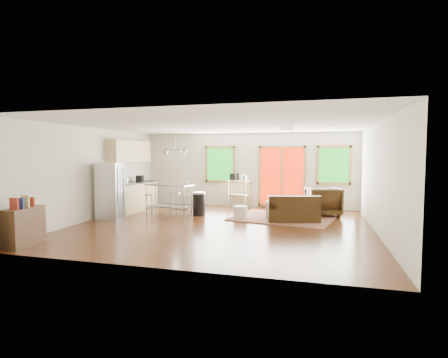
% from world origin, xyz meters
% --- Properties ---
extents(floor, '(7.50, 7.00, 0.02)m').
position_xyz_m(floor, '(0.00, 0.00, -0.01)').
color(floor, '#34190B').
rests_on(floor, ground).
extents(ceiling, '(7.50, 7.00, 0.02)m').
position_xyz_m(ceiling, '(0.00, 0.00, 2.61)').
color(ceiling, silver).
rests_on(ceiling, ground).
extents(back_wall, '(7.50, 0.02, 2.60)m').
position_xyz_m(back_wall, '(0.00, 3.51, 1.30)').
color(back_wall, beige).
rests_on(back_wall, ground).
extents(left_wall, '(0.02, 7.00, 2.60)m').
position_xyz_m(left_wall, '(-3.76, 0.00, 1.30)').
color(left_wall, beige).
rests_on(left_wall, ground).
extents(right_wall, '(0.02, 7.00, 2.60)m').
position_xyz_m(right_wall, '(3.76, 0.00, 1.30)').
color(right_wall, beige).
rests_on(right_wall, ground).
extents(front_wall, '(7.50, 0.02, 2.60)m').
position_xyz_m(front_wall, '(0.00, -3.51, 1.30)').
color(front_wall, beige).
rests_on(front_wall, ground).
extents(window_left, '(1.10, 0.05, 1.30)m').
position_xyz_m(window_left, '(-1.00, 3.46, 1.50)').
color(window_left, '#105813').
rests_on(window_left, back_wall).
extents(french_doors, '(1.60, 0.05, 2.10)m').
position_xyz_m(french_doors, '(1.20, 3.46, 1.10)').
color(french_doors, '#B51C07').
rests_on(french_doors, back_wall).
extents(window_right, '(1.10, 0.05, 1.30)m').
position_xyz_m(window_right, '(2.90, 3.46, 1.50)').
color(window_right, '#105813').
rests_on(window_right, back_wall).
extents(rug, '(3.13, 2.64, 0.03)m').
position_xyz_m(rug, '(1.44, 1.48, 0.01)').
color(rug, '#56653B').
rests_on(rug, floor).
extents(loveseat, '(1.54, 1.10, 0.74)m').
position_xyz_m(loveseat, '(1.74, 1.10, 0.29)').
color(loveseat, black).
rests_on(loveseat, floor).
extents(coffee_table, '(1.06, 0.65, 0.42)m').
position_xyz_m(coffee_table, '(1.85, 1.96, 0.36)').
color(coffee_table, '#342112').
rests_on(coffee_table, floor).
extents(armchair, '(1.13, 1.09, 0.97)m').
position_xyz_m(armchair, '(2.56, 2.26, 0.48)').
color(armchair, black).
rests_on(armchair, floor).
extents(ottoman, '(0.82, 0.82, 0.43)m').
position_xyz_m(ottoman, '(1.28, 2.36, 0.21)').
color(ottoman, black).
rests_on(ottoman, floor).
extents(pouf, '(0.45, 0.45, 0.36)m').
position_xyz_m(pouf, '(0.25, 1.19, 0.18)').
color(pouf, silver).
rests_on(pouf, floor).
extents(vase, '(0.18, 0.18, 0.28)m').
position_xyz_m(vase, '(1.88, 1.64, 0.50)').
color(vase, silver).
rests_on(vase, coffee_table).
extents(book, '(0.22, 0.11, 0.31)m').
position_xyz_m(book, '(2.06, 1.80, 0.55)').
color(book, maroon).
rests_on(book, coffee_table).
extents(cabinets, '(0.64, 2.24, 2.30)m').
position_xyz_m(cabinets, '(-3.49, 1.70, 0.93)').
color(cabinets, tan).
rests_on(cabinets, floor).
extents(refrigerator, '(0.71, 0.69, 1.60)m').
position_xyz_m(refrigerator, '(-3.34, 0.17, 0.80)').
color(refrigerator, '#B7BABC').
rests_on(refrigerator, floor).
extents(island, '(1.56, 0.86, 0.93)m').
position_xyz_m(island, '(-2.02, 1.29, 0.64)').
color(island, '#B7BABC').
rests_on(island, floor).
extents(cup, '(0.14, 0.11, 0.13)m').
position_xyz_m(cup, '(-1.47, 1.46, 1.02)').
color(cup, silver).
rests_on(cup, island).
extents(bar_stool_a, '(0.38, 0.38, 0.64)m').
position_xyz_m(bar_stool_a, '(-2.59, 1.09, 0.48)').
color(bar_stool_a, '#B7BABC').
rests_on(bar_stool_a, floor).
extents(bar_stool_b, '(0.38, 0.38, 0.72)m').
position_xyz_m(bar_stool_b, '(-1.74, 1.01, 0.54)').
color(bar_stool_b, '#B7BABC').
rests_on(bar_stool_b, floor).
extents(bar_stool_c, '(0.34, 0.34, 0.64)m').
position_xyz_m(bar_stool_c, '(-1.42, 1.02, 0.48)').
color(bar_stool_c, '#B7BABC').
rests_on(bar_stool_c, floor).
extents(trash_can, '(0.51, 0.51, 0.71)m').
position_xyz_m(trash_can, '(-1.07, 1.35, 0.36)').
color(trash_can, black).
rests_on(trash_can, floor).
extents(kitchen_cart, '(0.89, 0.71, 1.18)m').
position_xyz_m(kitchen_cart, '(-0.30, 3.36, 0.81)').
color(kitchen_cart, tan).
rests_on(kitchen_cart, floor).
extents(bookshelf, '(0.41, 0.90, 1.03)m').
position_xyz_m(bookshelf, '(-3.35, -2.89, 0.40)').
color(bookshelf, '#342112').
rests_on(bookshelf, floor).
extents(ceiling_flush, '(0.35, 0.35, 0.12)m').
position_xyz_m(ceiling_flush, '(1.60, 0.60, 2.53)').
color(ceiling_flush, white).
rests_on(ceiling_flush, ceiling).
extents(pendant_light, '(0.80, 0.18, 0.79)m').
position_xyz_m(pendant_light, '(-1.90, 1.50, 1.90)').
color(pendant_light, gray).
rests_on(pendant_light, ceiling).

